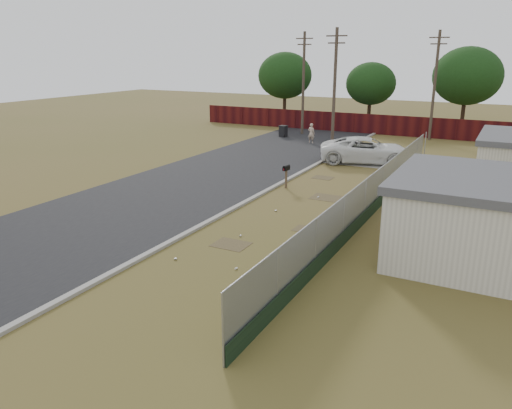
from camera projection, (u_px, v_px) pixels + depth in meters
The scene contains 12 objects.
ground at pixel (299, 213), 23.56m from camera, with size 120.00×120.00×0.00m, color brown.
street at pixel (253, 165), 33.37m from camera, with size 15.10×60.00×0.12m.
chainlink_fence at pixel (371, 200), 22.82m from camera, with size 0.10×27.06×2.02m.
privacy_fence at pixel (344, 122), 47.13m from camera, with size 30.00×0.12×1.80m, color #460F0F.
utility_poles at pixel (357, 84), 41.31m from camera, with size 12.60×8.24×9.00m.
horizon_trees at pixel (419, 85), 41.78m from camera, with size 33.32×31.94×7.78m.
fire_hydrant at pixel (241, 310), 13.86m from camera, with size 0.42×0.42×0.90m.
mailbox at pixel (286, 170), 27.53m from camera, with size 0.25×0.57×1.31m.
pickup_truck at pixel (367, 150), 33.91m from camera, with size 2.89×6.26×1.74m, color white.
pedestrian at pixel (311, 133), 41.25m from camera, with size 0.60×0.39×1.65m, color #C0A68D.
trash_bin at pixel (283, 131), 44.47m from camera, with size 0.71×0.77×1.00m.
scattered_litter at pixel (281, 223), 22.04m from camera, with size 3.75×11.32×0.07m.
Camera 1 is at (8.58, -20.80, 7.29)m, focal length 35.00 mm.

